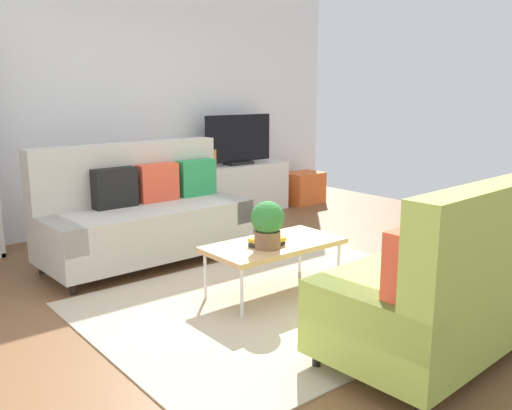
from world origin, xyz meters
name	(u,v)px	position (x,y,z in m)	size (l,w,h in m)	color
ground_plane	(274,289)	(0.00, 0.00, 0.00)	(7.68, 7.68, 0.00)	brown
wall_far	(116,102)	(0.00, 2.80, 1.45)	(6.40, 0.12, 2.90)	silver
area_rug	(286,301)	(-0.11, -0.27, 0.01)	(2.90, 2.20, 0.01)	tan
couch_beige	(143,214)	(-0.45, 1.36, 0.45)	(1.93, 0.90, 1.10)	#B2ADA3
couch_green	(460,280)	(0.23, -1.49, 0.44)	(1.95, 0.95, 1.10)	#A3BC4C
coffee_table	(274,246)	(-0.06, -0.07, 0.39)	(1.10, 0.56, 0.42)	tan
tv_console	(238,189)	(1.49, 2.46, 0.32)	(1.40, 0.44, 0.64)	silver
tv	(238,140)	(1.49, 2.44, 0.95)	(1.00, 0.20, 0.64)	black
storage_trunk	(304,188)	(2.59, 2.36, 0.22)	(0.52, 0.40, 0.44)	orange
potted_plant	(268,223)	(-0.20, -0.14, 0.61)	(0.25, 0.25, 0.36)	brown
table_book_0	(267,244)	(-0.16, -0.10, 0.44)	(0.24, 0.18, 0.03)	#262626
table_book_1	(267,240)	(-0.16, -0.10, 0.47)	(0.24, 0.18, 0.03)	gold
vase_0	(198,160)	(0.91, 2.51, 0.74)	(0.12, 0.12, 0.20)	#33B29E
bottle_0	(214,158)	(1.10, 2.42, 0.75)	(0.05, 0.05, 0.23)	orange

